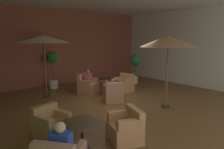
{
  "coord_description": "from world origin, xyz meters",
  "views": [
    {
      "loc": [
        -5.2,
        -6.14,
        2.49
      ],
      "look_at": [
        0.0,
        0.48,
        1.08
      ],
      "focal_mm": 33.78,
      "sensor_mm": 36.0,
      "label": 1
    }
  ],
  "objects_px": {
    "iced_drink_cup": "(112,80)",
    "patron_blue_shirt": "(88,78)",
    "armchair_front_right_south": "(126,129)",
    "cafe_table_front_left": "(108,84)",
    "armchair_front_left_south": "(113,94)",
    "armchair_front_left_north": "(124,85)",
    "patio_umbrella_tall_red": "(44,39)",
    "open_laptop": "(110,80)",
    "cafe_table_front_right": "(82,127)",
    "patron_by_window": "(61,142)",
    "armchair_front_right_north": "(52,125)",
    "patio_umbrella_center_beige": "(168,42)",
    "armchair_front_left_east": "(87,86)",
    "potted_tree_left_corner": "(53,66)",
    "potted_tree_mid_left": "(135,64)"
  },
  "relations": [
    {
      "from": "patio_umbrella_center_beige",
      "to": "patio_umbrella_tall_red",
      "type": "bearing_deg",
      "value": 126.09
    },
    {
      "from": "armchair_front_left_east",
      "to": "open_laptop",
      "type": "height_order",
      "value": "armchair_front_left_east"
    },
    {
      "from": "patron_by_window",
      "to": "patio_umbrella_center_beige",
      "type": "bearing_deg",
      "value": 16.02
    },
    {
      "from": "armchair_front_left_north",
      "to": "armchair_front_right_north",
      "type": "height_order",
      "value": "armchair_front_left_north"
    },
    {
      "from": "armchair_front_right_north",
      "to": "armchair_front_right_south",
      "type": "xyz_separation_m",
      "value": [
        1.33,
        -1.39,
        0.02
      ]
    },
    {
      "from": "patron_by_window",
      "to": "iced_drink_cup",
      "type": "height_order",
      "value": "patron_by_window"
    },
    {
      "from": "patron_by_window",
      "to": "potted_tree_left_corner",
      "type": "bearing_deg",
      "value": 68.36
    },
    {
      "from": "cafe_table_front_left",
      "to": "open_laptop",
      "type": "relative_size",
      "value": 2.48
    },
    {
      "from": "cafe_table_front_left",
      "to": "cafe_table_front_right",
      "type": "xyz_separation_m",
      "value": [
        -3.32,
        -3.39,
        0.03
      ]
    },
    {
      "from": "potted_tree_left_corner",
      "to": "open_laptop",
      "type": "bearing_deg",
      "value": -62.59
    },
    {
      "from": "patron_by_window",
      "to": "patron_blue_shirt",
      "type": "bearing_deg",
      "value": 53.69
    },
    {
      "from": "potted_tree_mid_left",
      "to": "iced_drink_cup",
      "type": "relative_size",
      "value": 14.65
    },
    {
      "from": "armchair_front_right_south",
      "to": "open_laptop",
      "type": "height_order",
      "value": "open_laptop"
    },
    {
      "from": "patron_blue_shirt",
      "to": "patron_by_window",
      "type": "bearing_deg",
      "value": -126.31
    },
    {
      "from": "cafe_table_front_left",
      "to": "armchair_front_right_south",
      "type": "bearing_deg",
      "value": -121.61
    },
    {
      "from": "patron_blue_shirt",
      "to": "iced_drink_cup",
      "type": "height_order",
      "value": "patron_blue_shirt"
    },
    {
      "from": "armchair_front_right_south",
      "to": "patron_by_window",
      "type": "bearing_deg",
      "value": -169.9
    },
    {
      "from": "cafe_table_front_left",
      "to": "armchair_front_left_south",
      "type": "relative_size",
      "value": 0.8
    },
    {
      "from": "armchair_front_left_east",
      "to": "cafe_table_front_right",
      "type": "relative_size",
      "value": 1.36
    },
    {
      "from": "armchair_front_right_north",
      "to": "patron_blue_shirt",
      "type": "distance_m",
      "value": 4.45
    },
    {
      "from": "potted_tree_left_corner",
      "to": "potted_tree_mid_left",
      "type": "relative_size",
      "value": 1.17
    },
    {
      "from": "patio_umbrella_tall_red",
      "to": "open_laptop",
      "type": "relative_size",
      "value": 8.54
    },
    {
      "from": "cafe_table_front_right",
      "to": "armchair_front_right_south",
      "type": "relative_size",
      "value": 0.8
    },
    {
      "from": "potted_tree_mid_left",
      "to": "patron_by_window",
      "type": "bearing_deg",
      "value": -142.9
    },
    {
      "from": "cafe_table_front_left",
      "to": "patio_umbrella_tall_red",
      "type": "height_order",
      "value": "patio_umbrella_tall_red"
    },
    {
      "from": "armchair_front_right_north",
      "to": "patron_by_window",
      "type": "relative_size",
      "value": 1.46
    },
    {
      "from": "armchair_front_left_south",
      "to": "patio_umbrella_center_beige",
      "type": "distance_m",
      "value": 2.93
    },
    {
      "from": "armchair_front_left_south",
      "to": "open_laptop",
      "type": "xyz_separation_m",
      "value": [
        0.52,
        0.9,
        0.37
      ]
    },
    {
      "from": "potted_tree_left_corner",
      "to": "patron_blue_shirt",
      "type": "relative_size",
      "value": 2.94
    },
    {
      "from": "armchair_front_left_north",
      "to": "armchair_front_left_east",
      "type": "distance_m",
      "value": 1.76
    },
    {
      "from": "armchair_front_right_south",
      "to": "patio_umbrella_tall_red",
      "type": "height_order",
      "value": "patio_umbrella_tall_red"
    },
    {
      "from": "cafe_table_front_right",
      "to": "open_laptop",
      "type": "distance_m",
      "value": 4.77
    },
    {
      "from": "cafe_table_front_right",
      "to": "open_laptop",
      "type": "bearing_deg",
      "value": 44.7
    },
    {
      "from": "armchair_front_right_south",
      "to": "cafe_table_front_left",
      "type": "bearing_deg",
      "value": 58.39
    },
    {
      "from": "armchair_front_left_east",
      "to": "potted_tree_left_corner",
      "type": "bearing_deg",
      "value": 113.78
    },
    {
      "from": "cafe_table_front_left",
      "to": "potted_tree_left_corner",
      "type": "height_order",
      "value": "potted_tree_left_corner"
    },
    {
      "from": "armchair_front_right_north",
      "to": "patron_blue_shirt",
      "type": "bearing_deg",
      "value": 45.9
    },
    {
      "from": "patio_umbrella_center_beige",
      "to": "patron_by_window",
      "type": "height_order",
      "value": "patio_umbrella_center_beige"
    },
    {
      "from": "armchair_front_right_north",
      "to": "patio_umbrella_center_beige",
      "type": "bearing_deg",
      "value": -4.78
    },
    {
      "from": "cafe_table_front_right",
      "to": "iced_drink_cup",
      "type": "height_order",
      "value": "iced_drink_cup"
    },
    {
      "from": "armchair_front_left_north",
      "to": "armchair_front_right_south",
      "type": "bearing_deg",
      "value": -130.73
    },
    {
      "from": "armchair_front_left_south",
      "to": "armchair_front_left_north",
      "type": "bearing_deg",
      "value": 35.68
    },
    {
      "from": "potted_tree_mid_left",
      "to": "armchair_front_right_south",
      "type": "bearing_deg",
      "value": -135.94
    },
    {
      "from": "iced_drink_cup",
      "to": "patron_blue_shirt",
      "type": "bearing_deg",
      "value": 125.26
    },
    {
      "from": "patron_blue_shirt",
      "to": "patio_umbrella_center_beige",
      "type": "bearing_deg",
      "value": -71.91
    },
    {
      "from": "cafe_table_front_left",
      "to": "armchair_front_left_east",
      "type": "relative_size",
      "value": 0.72
    },
    {
      "from": "potted_tree_left_corner",
      "to": "potted_tree_mid_left",
      "type": "bearing_deg",
      "value": -21.6
    },
    {
      "from": "cafe_table_front_left",
      "to": "armchair_front_left_east",
      "type": "xyz_separation_m",
      "value": [
        -0.56,
        0.89,
        -0.16
      ]
    },
    {
      "from": "cafe_table_front_left",
      "to": "potted_tree_mid_left",
      "type": "xyz_separation_m",
      "value": [
        2.76,
        1.17,
        0.59
      ]
    },
    {
      "from": "cafe_table_front_right",
      "to": "potted_tree_left_corner",
      "type": "distance_m",
      "value": 6.52
    }
  ]
}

